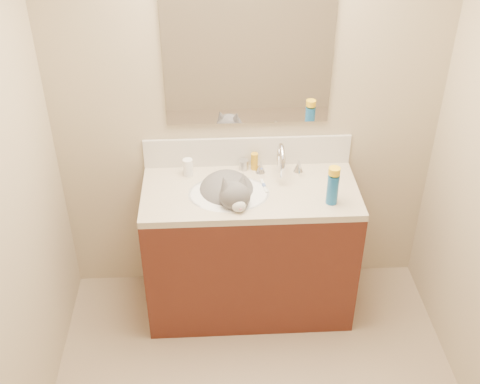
{
  "coord_description": "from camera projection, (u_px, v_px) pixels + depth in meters",
  "views": [
    {
      "loc": [
        -0.2,
        -1.77,
        2.72
      ],
      "look_at": [
        -0.06,
        0.92,
        0.88
      ],
      "focal_mm": 45.0,
      "sensor_mm": 36.0,
      "label": 1
    }
  ],
  "objects": [
    {
      "name": "cat",
      "position": [
        229.0,
        194.0,
        3.32
      ],
      "size": [
        0.42,
        0.47,
        0.34
      ],
      "rotation": [
        0.0,
        0.0,
        0.25
      ],
      "color": "#535053",
      "rests_on": "basin"
    },
    {
      "name": "mirror",
      "position": [
        248.0,
        55.0,
        3.16
      ],
      "size": [
        0.9,
        0.02,
        0.8
      ],
      "primitive_type": "cube",
      "color": "white",
      "rests_on": "room_shell"
    },
    {
      "name": "pill_label",
      "position": [
        188.0,
        169.0,
        3.42
      ],
      "size": [
        0.06,
        0.06,
        0.04
      ],
      "primitive_type": "cylinder",
      "rotation": [
        0.0,
        0.0,
        -0.11
      ],
      "color": "orange",
      "rests_on": "pill_bottle"
    },
    {
      "name": "counter_slab",
      "position": [
        250.0,
        193.0,
        3.33
      ],
      "size": [
        1.2,
        0.55,
        0.04
      ],
      "primitive_type": "cube",
      "color": "beige",
      "rests_on": "vanity_cabinet"
    },
    {
      "name": "spray_can",
      "position": [
        333.0,
        189.0,
        3.17
      ],
      "size": [
        0.07,
        0.07,
        0.17
      ],
      "primitive_type": "cylinder",
      "rotation": [
        0.0,
        0.0,
        -0.19
      ],
      "color": "#165A9E",
      "rests_on": "counter_slab"
    },
    {
      "name": "backsplash",
      "position": [
        247.0,
        151.0,
        3.49
      ],
      "size": [
        1.2,
        0.02,
        0.18
      ],
      "primitive_type": "cube",
      "color": "silver",
      "rests_on": "counter_slab"
    },
    {
      "name": "room_shell",
      "position": [
        270.0,
        196.0,
        2.16
      ],
      "size": [
        2.24,
        2.54,
        2.52
      ],
      "color": "tan",
      "rests_on": "ground"
    },
    {
      "name": "toothbrush_head",
      "position": [
        264.0,
        185.0,
        3.34
      ],
      "size": [
        0.02,
        0.03,
        0.01
      ],
      "primitive_type": "cube",
      "rotation": [
        0.0,
        0.0,
        0.15
      ],
      "color": "#5A77BF",
      "rests_on": "counter_slab"
    },
    {
      "name": "pill_bottle",
      "position": [
        188.0,
        167.0,
        3.42
      ],
      "size": [
        0.06,
        0.06,
        0.1
      ],
      "primitive_type": "cylinder",
      "rotation": [
        0.0,
        0.0,
        -0.11
      ],
      "color": "white",
      "rests_on": "counter_slab"
    },
    {
      "name": "silver_jar",
      "position": [
        244.0,
        165.0,
        3.48
      ],
      "size": [
        0.07,
        0.07,
        0.06
      ],
      "primitive_type": "cylinder",
      "rotation": [
        0.0,
        0.0,
        -0.38
      ],
      "color": "#B7B7BC",
      "rests_on": "counter_slab"
    },
    {
      "name": "spray_cap",
      "position": [
        334.0,
        171.0,
        3.11
      ],
      "size": [
        0.07,
        0.07,
        0.04
      ],
      "primitive_type": "cylinder",
      "rotation": [
        0.0,
        0.0,
        -0.19
      ],
      "color": "yellow",
      "rests_on": "spray_can"
    },
    {
      "name": "basin",
      "position": [
        229.0,
        204.0,
        3.33
      ],
      "size": [
        0.45,
        0.36,
        0.14
      ],
      "primitive_type": "ellipsoid",
      "color": "white",
      "rests_on": "vanity_cabinet"
    },
    {
      "name": "faucet",
      "position": [
        281.0,
        163.0,
        3.39
      ],
      "size": [
        0.28,
        0.2,
        0.21
      ],
      "color": "silver",
      "rests_on": "counter_slab"
    },
    {
      "name": "amber_bottle",
      "position": [
        254.0,
        161.0,
        3.47
      ],
      "size": [
        0.05,
        0.05,
        0.1
      ],
      "primitive_type": "cylinder",
      "rotation": [
        0.0,
        0.0,
        -0.41
      ],
      "color": "gold",
      "rests_on": "counter_slab"
    },
    {
      "name": "toothbrush",
      "position": [
        264.0,
        186.0,
        3.34
      ],
      "size": [
        0.03,
        0.13,
        0.01
      ],
      "primitive_type": "cube",
      "rotation": [
        0.0,
        0.0,
        0.15
      ],
      "color": "white",
      "rests_on": "counter_slab"
    },
    {
      "name": "vanity_cabinet",
      "position": [
        250.0,
        252.0,
        3.57
      ],
      "size": [
        1.2,
        0.55,
        0.82
      ],
      "primitive_type": "cube",
      "color": "#4A1D13",
      "rests_on": "ground"
    }
  ]
}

